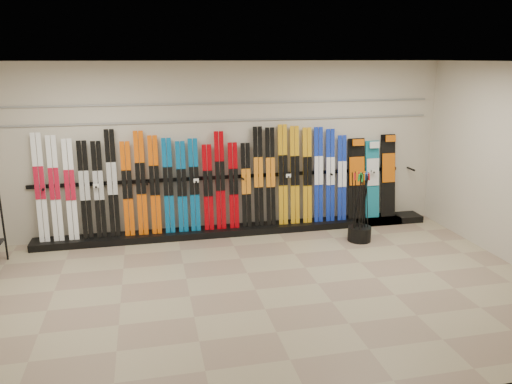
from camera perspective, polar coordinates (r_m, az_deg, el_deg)
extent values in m
plane|color=gray|center=(6.90, -0.06, -11.10)|extent=(8.00, 8.00, 0.00)
plane|color=beige|center=(8.79, -3.62, 4.93)|extent=(8.00, 0.00, 8.00)
plane|color=silver|center=(6.19, -0.07, 14.65)|extent=(8.00, 8.00, 0.00)
cube|color=black|center=(8.98, -1.82, -4.33)|extent=(8.00, 0.40, 0.12)
cube|color=white|center=(8.78, -23.45, 0.41)|extent=(0.17, 0.20, 1.78)
cube|color=white|center=(8.74, -22.01, 0.34)|extent=(0.17, 0.20, 1.73)
cube|color=white|center=(8.71, -20.45, 0.22)|extent=(0.17, 0.19, 1.67)
cube|color=black|center=(8.68, -18.97, 0.19)|extent=(0.17, 0.19, 1.63)
cube|color=black|center=(8.66, -17.52, 0.22)|extent=(0.17, 0.18, 1.62)
cube|color=black|center=(8.63, -16.10, 0.91)|extent=(0.17, 0.20, 1.80)
cube|color=#DA5508|center=(8.63, -14.49, 0.32)|extent=(0.17, 0.18, 1.59)
cube|color=#DA5508|center=(8.62, -13.02, 0.95)|extent=(0.17, 0.20, 1.76)
cube|color=#DA5508|center=(8.62, -11.51, 0.76)|extent=(0.17, 0.19, 1.68)
cube|color=#075791|center=(8.63, -9.99, 0.69)|extent=(0.17, 0.19, 1.63)
cube|color=#075791|center=(8.65, -8.47, 0.57)|extent=(0.17, 0.18, 1.57)
cube|color=#075791|center=(8.66, -7.07, 0.78)|extent=(0.17, 0.18, 1.61)
cube|color=#A40008|center=(8.69, -5.51, 0.50)|extent=(0.17, 0.17, 1.49)
cube|color=#A40008|center=(8.71, -4.12, 1.29)|extent=(0.17, 0.19, 1.71)
cube|color=#A40008|center=(8.76, -2.59, 0.72)|extent=(0.17, 0.17, 1.51)
cube|color=black|center=(8.80, -1.14, 0.75)|extent=(0.17, 0.17, 1.50)
cube|color=black|center=(8.82, 0.27, 1.72)|extent=(0.17, 0.20, 1.77)
cube|color=black|center=(8.88, 1.66, 1.72)|extent=(0.17, 0.20, 1.75)
cube|color=orange|center=(8.93, 3.10, 1.94)|extent=(0.17, 0.20, 1.80)
cube|color=orange|center=(8.99, 4.46, 1.90)|extent=(0.17, 0.20, 1.76)
cube|color=orange|center=(9.07, 5.88, 1.86)|extent=(0.17, 0.20, 1.73)
cube|color=#152EA8|center=(9.14, 7.16, 1.93)|extent=(0.17, 0.20, 1.73)
cube|color=#152EA8|center=(9.22, 8.49, 1.87)|extent=(0.17, 0.19, 1.69)
cube|color=#152EA8|center=(9.31, 9.79, 1.57)|extent=(0.17, 0.18, 1.57)
cube|color=black|center=(9.47, 11.39, 1.48)|extent=(0.33, 0.23, 1.49)
cube|color=#14728C|center=(9.61, 13.14, 1.41)|extent=(0.27, 0.22, 1.44)
cube|color=black|center=(9.74, 14.84, 1.81)|extent=(0.29, 0.24, 1.55)
cylinder|color=black|center=(8.78, 11.73, -4.68)|extent=(0.40, 0.40, 0.25)
cylinder|color=black|center=(8.65, 11.47, -1.58)|extent=(0.15, 0.03, 1.17)
cylinder|color=black|center=(8.59, 12.03, -1.74)|extent=(0.10, 0.04, 1.18)
cylinder|color=black|center=(8.60, 12.26, -1.72)|extent=(0.14, 0.03, 1.18)
cylinder|color=black|center=(8.50, 11.50, -1.87)|extent=(0.06, 0.11, 1.18)
cylinder|color=black|center=(8.58, 11.04, -1.69)|extent=(0.05, 0.15, 1.17)
cylinder|color=black|center=(8.72, 12.15, -1.49)|extent=(0.04, 0.12, 1.18)
cylinder|color=black|center=(8.72, 12.30, -1.49)|extent=(0.05, 0.11, 1.18)
cylinder|color=black|center=(8.63, 11.72, -1.63)|extent=(0.03, 0.03, 1.18)
cylinder|color=black|center=(8.61, 12.60, -1.73)|extent=(0.13, 0.05, 1.18)
cylinder|color=black|center=(8.66, 11.31, -1.56)|extent=(0.03, 0.16, 1.17)
cylinder|color=black|center=(8.77, 12.33, -1.40)|extent=(0.06, 0.05, 1.18)
cylinder|color=black|center=(8.49, 11.82, -1.92)|extent=(0.02, 0.12, 1.18)
cube|color=gray|center=(8.69, -3.65, 8.15)|extent=(7.60, 0.02, 0.03)
cube|color=gray|center=(8.66, -3.68, 10.12)|extent=(7.60, 0.02, 0.03)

